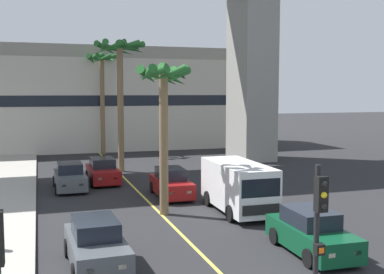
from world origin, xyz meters
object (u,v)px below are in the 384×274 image
Objects in this scene: palm_tree_near_median at (164,96)px; palm_tree_mid_median at (120,67)px; car_queue_front at (103,171)px; traffic_light_median_near at (318,234)px; car_queue_fifth at (171,183)px; delivery_van at (238,186)px; palm_tree_far_median at (102,75)px; car_queue_third at (96,245)px; car_queue_fourth at (70,177)px; car_queue_second at (311,233)px.

palm_tree_mid_median is at bearing 89.47° from palm_tree_near_median.
car_queue_front is 7.98m from palm_tree_mid_median.
palm_tree_mid_median reaches higher than traffic_light_median_near.
car_queue_fifth is at bearing 85.71° from traffic_light_median_near.
traffic_light_median_near reaches higher than delivery_van.
car_queue_front is at bearing 118.73° from delivery_van.
traffic_light_median_near is at bearing -90.01° from palm_tree_far_median.
car_queue_front is at bearing 94.86° from traffic_light_median_near.
car_queue_third is 0.99× the size of traffic_light_median_near.
palm_tree_far_median is at bearing 82.19° from car_queue_third.
car_queue_fourth is at bearing -104.28° from palm_tree_far_median.
delivery_van is (7.30, -7.98, 0.57)m from car_queue_fourth.
delivery_van reaches higher than car_queue_second.
palm_tree_far_median reaches higher than car_queue_fifth.
car_queue_third is 0.45× the size of palm_tree_far_median.
car_queue_third is at bearing 172.18° from car_queue_second.
car_queue_front is at bearing -115.45° from palm_tree_mid_median.
car_queue_fourth is at bearing 117.88° from car_queue_second.
car_queue_third is (-7.46, 1.03, 0.00)m from car_queue_second.
car_queue_third is 1.01× the size of car_queue_fourth.
car_queue_third is (-2.09, -14.61, 0.00)m from car_queue_front.
palm_tree_near_median reaches higher than traffic_light_median_near.
palm_tree_mid_median is (0.01, 25.43, 4.74)m from traffic_light_median_near.
car_queue_second is 0.44× the size of palm_tree_mid_median.
car_queue_front is 0.99× the size of car_queue_fifth.
car_queue_second is 0.45× the size of palm_tree_far_median.
palm_tree_mid_median is (-1.22, 9.03, 6.74)m from car_queue_fifth.
palm_tree_mid_median is at bearing 100.27° from car_queue_second.
car_queue_fifth is at bearing -35.42° from car_queue_fourth.
traffic_light_median_near is (3.94, -20.08, 1.99)m from car_queue_fourth.
car_queue_fourth is (-2.11, -1.48, 0.00)m from car_queue_front.
delivery_van is 0.57× the size of palm_tree_far_median.
car_queue_second is 0.59× the size of palm_tree_near_median.
traffic_light_median_near is at bearing -120.88° from car_queue_second.
palm_tree_far_median is (1.84, 14.03, 6.48)m from car_queue_front.
car_queue_fourth is at bearing 90.10° from car_queue_third.
delivery_van reaches higher than car_queue_fifth.
car_queue_fourth is at bearing -144.89° from car_queue_front.
palm_tree_far_median is (3.95, 15.51, 6.48)m from car_queue_fourth.
car_queue_front is 0.58× the size of palm_tree_near_median.
delivery_van is at bearing -47.55° from car_queue_fourth.
car_queue_front and car_queue_second have the same top height.
palm_tree_mid_median reaches higher than car_queue_third.
palm_tree_far_median is at bearing 82.54° from car_queue_front.
car_queue_third is 1.00× the size of car_queue_fifth.
car_queue_fifth is at bearing 69.83° from palm_tree_near_median.
car_queue_front is 10.80m from delivery_van.
car_queue_second is 10.72m from car_queue_fifth.
car_queue_fifth is 0.44× the size of palm_tree_mid_median.
palm_tree_mid_median is 1.02× the size of palm_tree_far_median.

